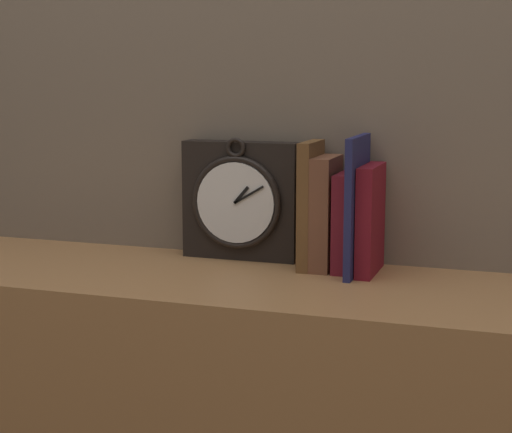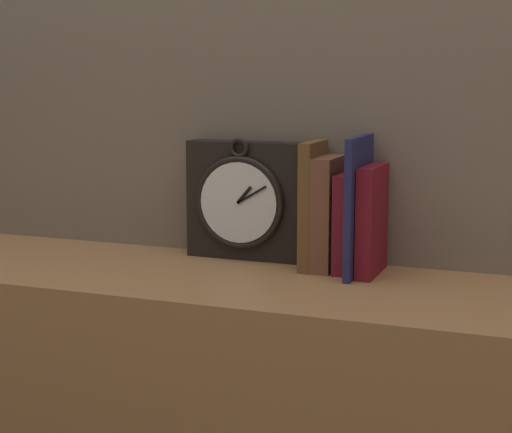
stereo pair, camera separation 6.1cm
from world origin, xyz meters
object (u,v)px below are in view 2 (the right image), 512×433
Objects in this scene: book_slot0_brown at (313,205)px; book_slot1_brown at (328,213)px; book_slot2_maroon at (349,222)px; book_slot4_maroon at (372,220)px; book_slot3_navy at (359,206)px; clock at (244,200)px.

book_slot0_brown is 1.13× the size of book_slot1_brown.
book_slot4_maroon is at bearing -12.13° from book_slot2_maroon.
book_slot3_navy reaches higher than book_slot1_brown.
book_slot1_brown is at bearing 0.51° from book_slot0_brown.
book_slot3_navy is at bearing -11.41° from clock.
book_slot0_brown is 0.09m from book_slot3_navy.
book_slot4_maroon is (0.26, -0.04, -0.02)m from clock.
book_slot4_maroon is at bearing -4.78° from book_slot0_brown.
clock reaches higher than book_slot0_brown.
book_slot0_brown reaches higher than book_slot4_maroon.
book_slot0_brown reaches higher than book_slot1_brown.
clock is 0.24m from book_slot3_navy.
book_slot1_brown is (0.03, 0.00, -0.01)m from book_slot0_brown.
book_slot4_maroon is at bearing -8.10° from clock.
clock is 0.96× the size of book_slot3_navy.
book_slot0_brown is (0.15, -0.03, 0.00)m from clock.
book_slot4_maroon is (0.08, -0.01, -0.01)m from book_slot1_brown.
book_slot3_navy is at bearing -18.51° from book_slot1_brown.
book_slot3_navy is at bearing -42.21° from book_slot2_maroon.
clock reaches higher than book_slot1_brown.
book_slot1_brown reaches higher than book_slot2_maroon.
clock is at bearing 171.90° from book_slot4_maroon.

